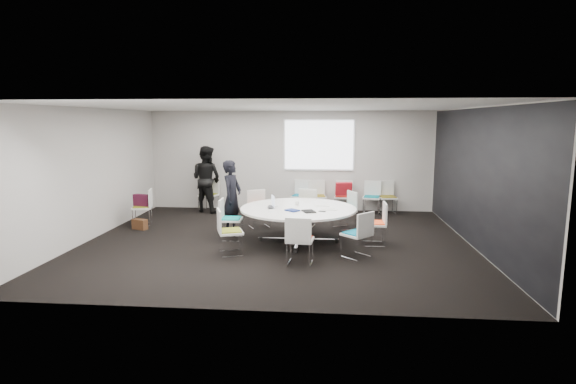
# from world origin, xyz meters

# --- Properties ---
(room_shell) EXTENTS (8.08, 7.08, 2.88)m
(room_shell) POSITION_xyz_m (0.09, 0.00, 1.40)
(room_shell) COLOR black
(room_shell) RESTS_ON ground
(conference_table) EXTENTS (2.42, 2.42, 0.73)m
(conference_table) POSITION_xyz_m (0.45, 0.03, 0.56)
(conference_table) COLOR silver
(conference_table) RESTS_ON ground
(projection_screen) EXTENTS (1.90, 0.03, 1.35)m
(projection_screen) POSITION_xyz_m (0.80, 3.46, 1.85)
(projection_screen) COLOR white
(projection_screen) RESTS_ON room_shell
(chair_ring_a) EXTENTS (0.46, 0.47, 0.88)m
(chair_ring_a) POSITION_xyz_m (2.03, -0.07, 0.28)
(chair_ring_a) COLOR silver
(chair_ring_a) RESTS_ON ground
(chair_ring_b) EXTENTS (0.61, 0.61, 0.88)m
(chair_ring_b) POSITION_xyz_m (1.47, 1.28, 0.28)
(chair_ring_b) COLOR silver
(chair_ring_b) RESTS_ON ground
(chair_ring_c) EXTENTS (0.55, 0.54, 0.88)m
(chair_ring_c) POSITION_xyz_m (0.54, 1.47, 0.28)
(chair_ring_c) COLOR silver
(chair_ring_c) RESTS_ON ground
(chair_ring_d) EXTENTS (0.62, 0.61, 0.88)m
(chair_ring_d) POSITION_xyz_m (-0.57, 1.25, 0.28)
(chair_ring_d) COLOR silver
(chair_ring_d) RESTS_ON ground
(chair_ring_e) EXTENTS (0.46, 0.48, 0.88)m
(chair_ring_e) POSITION_xyz_m (-1.00, 0.07, 0.28)
(chair_ring_e) COLOR silver
(chair_ring_e) RESTS_ON ground
(chair_ring_f) EXTENTS (0.58, 0.59, 0.88)m
(chair_ring_f) POSITION_xyz_m (-0.79, -1.00, 0.28)
(chair_ring_f) COLOR silver
(chair_ring_f) RESTS_ON ground
(chair_ring_g) EXTENTS (0.50, 0.49, 0.88)m
(chair_ring_g) POSITION_xyz_m (0.57, -1.47, 0.28)
(chair_ring_g) COLOR silver
(chair_ring_g) RESTS_ON ground
(chair_ring_h) EXTENTS (0.64, 0.64, 0.88)m
(chair_ring_h) POSITION_xyz_m (1.61, -0.97, 0.28)
(chair_ring_h) COLOR silver
(chair_ring_h) RESTS_ON ground
(chair_back_a) EXTENTS (0.55, 0.54, 0.88)m
(chair_back_a) POSITION_xyz_m (0.31, 3.16, 0.28)
(chair_back_a) COLOR silver
(chair_back_a) RESTS_ON ground
(chair_back_b) EXTENTS (0.52, 0.51, 0.88)m
(chair_back_b) POSITION_xyz_m (0.78, 3.12, 0.28)
(chair_back_b) COLOR silver
(chair_back_b) RESTS_ON ground
(chair_back_c) EXTENTS (0.52, 0.51, 0.88)m
(chair_back_c) POSITION_xyz_m (1.49, 3.16, 0.28)
(chair_back_c) COLOR silver
(chair_back_c) RESTS_ON ground
(chair_back_d) EXTENTS (0.54, 0.53, 0.88)m
(chair_back_d) POSITION_xyz_m (2.27, 3.12, 0.28)
(chair_back_d) COLOR silver
(chair_back_d) RESTS_ON ground
(chair_back_e) EXTENTS (0.52, 0.51, 0.88)m
(chair_back_e) POSITION_xyz_m (2.70, 3.17, 0.28)
(chair_back_e) COLOR silver
(chair_back_e) RESTS_ON ground
(chair_spare_left) EXTENTS (0.55, 0.55, 0.88)m
(chair_spare_left) POSITION_xyz_m (-3.42, 1.21, 0.28)
(chair_spare_left) COLOR silver
(chair_spare_left) RESTS_ON ground
(chair_person_back) EXTENTS (0.57, 0.57, 0.88)m
(chair_person_back) POSITION_xyz_m (-2.30, 3.13, 0.28)
(chair_person_back) COLOR silver
(chair_person_back) RESTS_ON ground
(person_main) EXTENTS (0.53, 0.68, 1.65)m
(person_main) POSITION_xyz_m (-1.09, 0.67, 0.83)
(person_main) COLOR black
(person_main) RESTS_ON ground
(person_back) EXTENTS (1.09, 0.99, 1.84)m
(person_back) POSITION_xyz_m (-2.30, 2.96, 0.92)
(person_back) COLOR black
(person_back) RESTS_ON ground
(laptop) EXTENTS (0.23, 0.34, 0.03)m
(laptop) POSITION_xyz_m (-0.07, -0.00, 0.74)
(laptop) COLOR #333338
(laptop) RESTS_ON conference_table
(laptop_lid) EXTENTS (0.10, 0.29, 0.22)m
(laptop_lid) POSITION_xyz_m (-0.08, 0.04, 0.86)
(laptop_lid) COLOR silver
(laptop_lid) RESTS_ON conference_table
(notebook_black) EXTENTS (0.31, 0.36, 0.02)m
(notebook_black) POSITION_xyz_m (0.68, -0.37, 0.74)
(notebook_black) COLOR black
(notebook_black) RESTS_ON conference_table
(tablet_folio) EXTENTS (0.33, 0.32, 0.03)m
(tablet_folio) POSITION_xyz_m (0.35, -0.31, 0.74)
(tablet_folio) COLOR navy
(tablet_folio) RESTS_ON conference_table
(papers_right) EXTENTS (0.33, 0.25, 0.00)m
(papers_right) POSITION_xyz_m (0.94, 0.27, 0.73)
(papers_right) COLOR silver
(papers_right) RESTS_ON conference_table
(papers_front) EXTENTS (0.30, 0.22, 0.00)m
(papers_front) POSITION_xyz_m (1.09, -0.11, 0.73)
(papers_front) COLOR silver
(papers_front) RESTS_ON conference_table
(cup) EXTENTS (0.08, 0.08, 0.09)m
(cup) POSITION_xyz_m (0.40, 0.29, 0.78)
(cup) COLOR white
(cup) RESTS_ON conference_table
(phone) EXTENTS (0.16, 0.12, 0.01)m
(phone) POSITION_xyz_m (0.95, -0.32, 0.73)
(phone) COLOR black
(phone) RESTS_ON conference_table
(maroon_bag) EXTENTS (0.42, 0.23, 0.28)m
(maroon_bag) POSITION_xyz_m (-3.44, 1.21, 0.62)
(maroon_bag) COLOR #48132A
(maroon_bag) RESTS_ON chair_spare_left
(brown_bag) EXTENTS (0.39, 0.28, 0.24)m
(brown_bag) POSITION_xyz_m (-3.33, 0.79, 0.12)
(brown_bag) COLOR #492A17
(brown_bag) RESTS_ON ground
(red_jacket) EXTENTS (0.46, 0.24, 0.36)m
(red_jacket) POSITION_xyz_m (1.49, 2.94, 0.70)
(red_jacket) COLOR #B11520
(red_jacket) RESTS_ON chair_back_c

